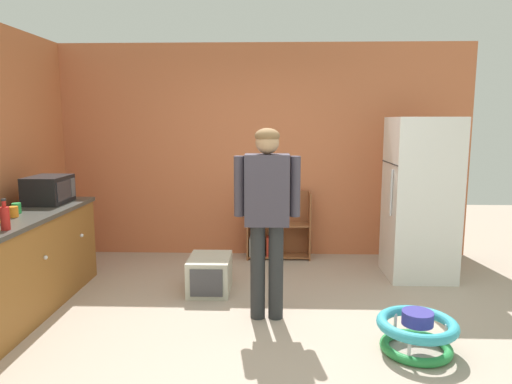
# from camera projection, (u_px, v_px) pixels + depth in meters

# --- Properties ---
(ground_plane) EXTENTS (12.00, 12.00, 0.00)m
(ground_plane) POSITION_uv_depth(u_px,v_px,m) (261.00, 332.00, 3.88)
(ground_plane) COLOR tan
(ground_plane) RESTS_ON ground
(back_wall) EXTENTS (5.20, 0.06, 2.70)m
(back_wall) POSITION_uv_depth(u_px,v_px,m) (265.00, 151.00, 5.97)
(back_wall) COLOR #CA6D44
(back_wall) RESTS_ON ground
(kitchen_counter) EXTENTS (0.65, 2.39, 0.90)m
(kitchen_counter) POSITION_uv_depth(u_px,v_px,m) (11.00, 269.00, 4.08)
(kitchen_counter) COLOR brown
(kitchen_counter) RESTS_ON ground
(refrigerator) EXTENTS (0.73, 0.68, 1.78)m
(refrigerator) POSITION_uv_depth(u_px,v_px,m) (420.00, 198.00, 5.13)
(refrigerator) COLOR white
(refrigerator) RESTS_ON ground
(bookshelf) EXTENTS (0.80, 0.28, 0.85)m
(bookshelf) POSITION_uv_depth(u_px,v_px,m) (274.00, 230.00, 5.93)
(bookshelf) COLOR brown
(bookshelf) RESTS_ON ground
(standing_person) EXTENTS (0.57, 0.22, 1.68)m
(standing_person) POSITION_uv_depth(u_px,v_px,m) (267.00, 206.00, 4.00)
(standing_person) COLOR #292A2C
(standing_person) RESTS_ON ground
(baby_walker) EXTENTS (0.60, 0.60, 0.32)m
(baby_walker) POSITION_uv_depth(u_px,v_px,m) (417.00, 332.00, 3.52)
(baby_walker) COLOR green
(baby_walker) RESTS_ON ground
(pet_carrier) EXTENTS (0.42, 0.55, 0.36)m
(pet_carrier) POSITION_uv_depth(u_px,v_px,m) (210.00, 274.00, 4.78)
(pet_carrier) COLOR beige
(pet_carrier) RESTS_ON ground
(microwave) EXTENTS (0.37, 0.48, 0.28)m
(microwave) POSITION_uv_depth(u_px,v_px,m) (49.00, 190.00, 4.76)
(microwave) COLOR black
(microwave) RESTS_ON kitchen_counter
(ketchup_bottle) EXTENTS (0.07, 0.07, 0.25)m
(ketchup_bottle) POSITION_uv_depth(u_px,v_px,m) (5.00, 217.00, 3.60)
(ketchup_bottle) COLOR red
(ketchup_bottle) RESTS_ON kitchen_counter
(orange_cup) EXTENTS (0.08, 0.08, 0.09)m
(orange_cup) POSITION_uv_depth(u_px,v_px,m) (13.00, 212.00, 4.08)
(orange_cup) COLOR orange
(orange_cup) RESTS_ON kitchen_counter
(green_cup) EXTENTS (0.08, 0.08, 0.09)m
(green_cup) POSITION_uv_depth(u_px,v_px,m) (17.00, 208.00, 4.25)
(green_cup) COLOR green
(green_cup) RESTS_ON kitchen_counter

